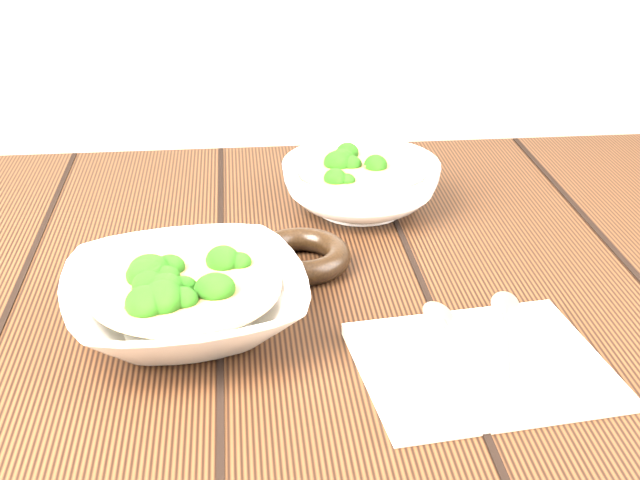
{
  "coord_description": "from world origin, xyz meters",
  "views": [
    {
      "loc": [
        0.0,
        -0.78,
        1.18
      ],
      "look_at": [
        0.08,
        -0.01,
        0.8
      ],
      "focal_mm": 50.0,
      "sensor_mm": 36.0,
      "label": 1
    }
  ],
  "objects_px": {
    "table": "(245,384)",
    "soup_bowl_back": "(361,184)",
    "napkin": "(481,365)",
    "trivet": "(300,256)",
    "soup_bowl_front": "(185,299)"
  },
  "relations": [
    {
      "from": "soup_bowl_back",
      "to": "napkin",
      "type": "relative_size",
      "value": 1.14
    },
    {
      "from": "table",
      "to": "soup_bowl_back",
      "type": "distance_m",
      "value": 0.27
    },
    {
      "from": "napkin",
      "to": "soup_bowl_back",
      "type": "bearing_deg",
      "value": 91.99
    },
    {
      "from": "soup_bowl_back",
      "to": "trivet",
      "type": "bearing_deg",
      "value": -120.01
    },
    {
      "from": "soup_bowl_back",
      "to": "table",
      "type": "bearing_deg",
      "value": -129.81
    },
    {
      "from": "trivet",
      "to": "soup_bowl_back",
      "type": "bearing_deg",
      "value": 59.99
    },
    {
      "from": "soup_bowl_front",
      "to": "table",
      "type": "bearing_deg",
      "value": 57.07
    },
    {
      "from": "napkin",
      "to": "table",
      "type": "bearing_deg",
      "value": 132.02
    },
    {
      "from": "soup_bowl_front",
      "to": "napkin",
      "type": "height_order",
      "value": "soup_bowl_front"
    },
    {
      "from": "trivet",
      "to": "soup_bowl_front",
      "type": "bearing_deg",
      "value": -136.06
    },
    {
      "from": "trivet",
      "to": "napkin",
      "type": "xyz_separation_m",
      "value": [
        0.14,
        -0.2,
        -0.01
      ]
    },
    {
      "from": "soup_bowl_back",
      "to": "napkin",
      "type": "distance_m",
      "value": 0.35
    },
    {
      "from": "soup_bowl_front",
      "to": "trivet",
      "type": "relative_size",
      "value": 2.39
    },
    {
      "from": "trivet",
      "to": "table",
      "type": "bearing_deg",
      "value": -153.73
    },
    {
      "from": "table",
      "to": "soup_bowl_back",
      "type": "bearing_deg",
      "value": 50.19
    }
  ]
}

